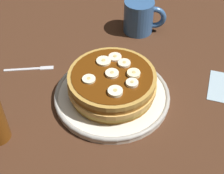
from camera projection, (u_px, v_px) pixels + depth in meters
ground_plane at (112, 102)px, 81.25cm from camera, size 140.00×140.00×3.00cm
plate at (112, 95)px, 79.46cm from camera, size 27.71×27.71×1.93cm
pancake_stack at (112, 85)px, 76.81cm from camera, size 21.20×21.13×6.20cm
banana_slice_0 at (110, 74)px, 74.52cm from camera, size 3.05×3.05×0.89cm
banana_slice_1 at (116, 57)px, 78.75cm from camera, size 3.13×3.13×0.70cm
banana_slice_2 at (124, 63)px, 77.05cm from camera, size 2.96×2.96×0.83cm
banana_slice_3 at (115, 92)px, 70.43cm from camera, size 3.26×3.26×0.99cm
banana_slice_4 at (89, 79)px, 73.33cm from camera, size 2.98×2.98×0.69cm
banana_slice_5 at (132, 83)px, 72.30cm from camera, size 2.75×2.75×0.92cm
banana_slice_6 at (134, 74)px, 74.42cm from camera, size 3.02×3.02×1.00cm
banana_slice_7 at (104, 61)px, 77.66cm from camera, size 3.41×3.41×0.76cm
coffee_mug at (140, 16)px, 96.64cm from camera, size 12.42×8.69×9.73cm
fork at (32, 68)px, 87.50cm from camera, size 12.92×3.69×0.50cm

